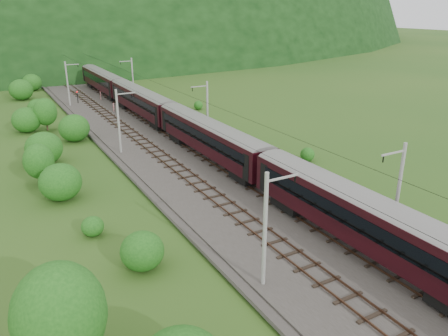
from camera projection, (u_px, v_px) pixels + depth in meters
ground at (332, 262)px, 32.22m from camera, size 600.00×600.00×0.00m
railbed at (258, 209)px, 40.34m from camera, size 14.00×220.00×0.30m
track_left at (235, 212)px, 39.16m from camera, size 2.40×220.00×0.27m
track_right at (279, 201)px, 41.36m from camera, size 2.40×220.00×0.27m
catenary_left at (119, 120)px, 53.96m from camera, size 2.54×192.28×8.00m
catenary_right at (207, 109)px, 59.59m from camera, size 2.54×192.28×8.00m
overhead_wires at (260, 137)px, 37.91m from camera, size 4.83×198.00×0.03m
mountain_main at (11, 39)px, 244.50m from camera, size 504.00×360.00×244.00m
train at (212, 133)px, 51.29m from camera, size 3.18×176.28×5.54m
hazard_post_near at (114, 107)px, 76.43m from camera, size 0.16×0.16×1.51m
hazard_post_far at (101, 96)px, 86.04m from camera, size 0.18×0.18×1.64m
signal at (77, 96)px, 82.93m from camera, size 0.25×0.25×2.26m
vegetation_left at (67, 175)px, 42.74m from camera, size 13.40×148.28×6.49m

